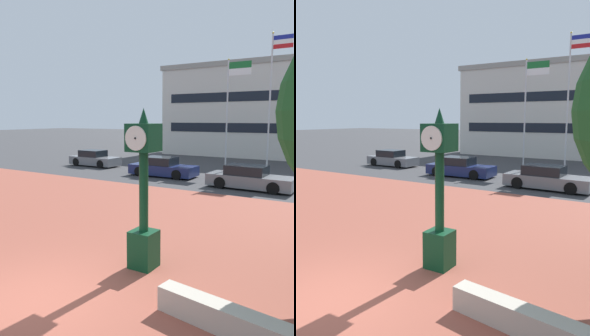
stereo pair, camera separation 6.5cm
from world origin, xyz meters
The scene contains 10 objects.
ground_plane centered at (0.00, 0.00, 0.00)m, with size 200.00×200.00×0.00m, color #38383A.
plaza_brick_paving centered at (0.00, 3.98, 0.00)m, with size 44.00×15.96×0.01m, color brown.
planter_wall centered at (3.96, 1.03, 0.25)m, with size 3.20×0.40×0.50m, color #ADA393.
street_clock centered at (1.04, 2.62, 1.89)m, with size 0.68×0.80×4.05m.
car_street_near centered at (-12.70, 16.88, 0.57)m, with size 4.25×1.92×1.28m.
car_street_mid centered at (0.56, 14.17, 0.57)m, with size 4.63×1.94×1.28m.
car_street_distant centered at (-5.52, 15.35, 0.57)m, with size 4.49×1.93×1.28m.
flagpole_primary centered at (-3.25, 22.01, 5.06)m, with size 1.83×0.14×8.36m.
flagpole_secondary centered at (-0.16, 22.01, 5.70)m, with size 1.47×0.14×9.92m.
civic_building centered at (-1.90, 33.97, 4.67)m, with size 22.28×11.50×9.33m.
Camera 2 is at (5.61, -4.49, 3.79)m, focal length 36.90 mm.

